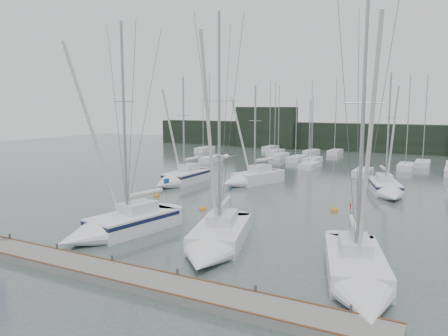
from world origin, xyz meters
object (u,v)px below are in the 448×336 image
(sailboat_near_left, at_px, (112,228))
(buoy_a, at_px, (202,210))
(buoy_b, at_px, (334,211))
(sailboat_near_right, at_px, (360,280))
(sailboat_mid_d, at_px, (387,190))
(sailboat_near_center, at_px, (214,244))
(sailboat_mid_a, at_px, (179,179))
(sailboat_mid_b, at_px, (247,179))
(buoy_c, at_px, (156,196))

(sailboat_near_left, relative_size, buoy_a, 25.89)
(buoy_b, bearing_deg, buoy_a, -154.33)
(sailboat_near_right, distance_m, buoy_b, 15.20)
(sailboat_mid_d, relative_size, buoy_a, 21.65)
(sailboat_near_right, bearing_deg, buoy_a, 128.03)
(sailboat_near_center, xyz_separation_m, sailboat_mid_a, (-13.67, 16.93, 0.11))
(sailboat_mid_b, bearing_deg, sailboat_mid_d, 23.93)
(sailboat_near_center, distance_m, sailboat_mid_b, 21.65)
(sailboat_near_center, distance_m, buoy_a, 10.28)
(sailboat_near_right, xyz_separation_m, sailboat_mid_b, (-15.65, 21.81, 0.06))
(sailboat_near_left, distance_m, buoy_a, 9.01)
(sailboat_mid_d, distance_m, buoy_c, 21.36)
(sailboat_near_left, bearing_deg, sailboat_mid_d, 68.76)
(sailboat_near_left, distance_m, buoy_b, 17.25)
(sailboat_near_right, distance_m, sailboat_mid_d, 22.81)
(sailboat_mid_b, distance_m, buoy_b, 13.22)
(buoy_a, bearing_deg, sailboat_mid_d, 46.18)
(buoy_a, bearing_deg, sailboat_mid_a, 132.91)
(sailboat_near_right, relative_size, buoy_c, 23.22)
(sailboat_near_right, xyz_separation_m, buoy_c, (-20.54, 12.45, -0.51))
(sailboat_near_left, relative_size, sailboat_near_right, 1.01)
(sailboat_near_center, height_order, buoy_b, sailboat_near_center)
(sailboat_near_right, height_order, sailboat_mid_b, sailboat_near_right)
(sailboat_near_center, height_order, sailboat_mid_d, sailboat_near_center)
(sailboat_near_left, xyz_separation_m, buoy_c, (-5.07, 11.43, -0.59))
(sailboat_near_left, bearing_deg, buoy_a, 92.34)
(sailboat_mid_a, relative_size, buoy_b, 19.52)
(sailboat_near_center, height_order, buoy_c, sailboat_near_center)
(sailboat_near_right, bearing_deg, sailboat_near_left, 159.27)
(sailboat_mid_b, relative_size, sailboat_mid_d, 0.93)
(buoy_b, bearing_deg, sailboat_mid_a, 167.27)
(sailboat_mid_a, xyz_separation_m, sailboat_mid_b, (6.35, 3.44, -0.05))
(sailboat_near_center, relative_size, sailboat_mid_d, 1.21)
(sailboat_near_center, height_order, sailboat_mid_a, sailboat_near_center)
(sailboat_mid_b, height_order, buoy_b, sailboat_mid_b)
(sailboat_near_center, xyz_separation_m, sailboat_mid_d, (6.50, 21.30, 0.05))
(sailboat_near_center, relative_size, buoy_c, 23.75)
(sailboat_mid_b, relative_size, buoy_a, 20.05)
(sailboat_mid_b, relative_size, buoy_b, 18.08)
(sailboat_mid_b, height_order, buoy_a, sailboat_mid_b)
(sailboat_near_left, xyz_separation_m, sailboat_mid_b, (-0.17, 20.79, -0.02))
(sailboat_near_center, distance_m, buoy_c, 16.45)
(sailboat_mid_d, bearing_deg, sailboat_near_left, -139.78)
(sailboat_mid_d, distance_m, buoy_a, 17.79)
(buoy_b, xyz_separation_m, buoy_c, (-15.86, -2.00, 0.00))
(buoy_b, bearing_deg, sailboat_mid_b, 146.17)
(sailboat_near_right, bearing_deg, sailboat_mid_a, 123.19)
(sailboat_mid_a, xyz_separation_m, buoy_b, (17.32, -3.91, -0.62))
(sailboat_mid_a, xyz_separation_m, sailboat_mid_d, (20.17, 4.37, -0.06))
(buoy_b, bearing_deg, sailboat_mid_d, 71.00)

